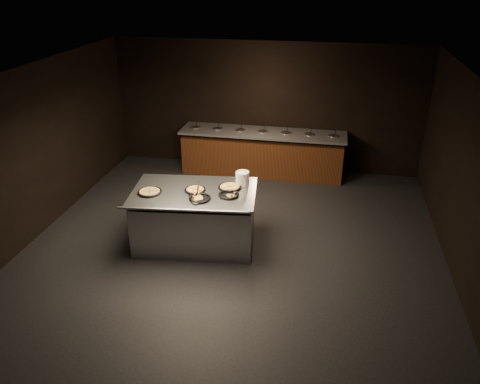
{
  "coord_description": "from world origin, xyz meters",
  "views": [
    {
      "loc": [
        1.41,
        -6.28,
        4.37
      ],
      "look_at": [
        0.12,
        0.3,
        1.09
      ],
      "focal_mm": 35.0,
      "sensor_mm": 36.0,
      "label": 1
    }
  ],
  "objects_px": {
    "plate_stack": "(243,179)",
    "pan_cheese_whole": "(195,190)",
    "serving_counter": "(195,218)",
    "pan_veggie_whole": "(150,192)"
  },
  "relations": [
    {
      "from": "plate_stack",
      "to": "pan_cheese_whole",
      "type": "relative_size",
      "value": 0.68
    },
    {
      "from": "pan_cheese_whole",
      "to": "serving_counter",
      "type": "bearing_deg",
      "value": -134.73
    },
    {
      "from": "serving_counter",
      "to": "pan_veggie_whole",
      "type": "xyz_separation_m",
      "value": [
        -0.7,
        -0.2,
        0.53
      ]
    },
    {
      "from": "pan_veggie_whole",
      "to": "pan_cheese_whole",
      "type": "height_order",
      "value": "same"
    },
    {
      "from": "plate_stack",
      "to": "pan_veggie_whole",
      "type": "xyz_separation_m",
      "value": [
        -1.44,
        -0.59,
        -0.1
      ]
    },
    {
      "from": "serving_counter",
      "to": "plate_stack",
      "type": "relative_size",
      "value": 9.08
    },
    {
      "from": "pan_veggie_whole",
      "to": "pan_cheese_whole",
      "type": "distance_m",
      "value": 0.75
    },
    {
      "from": "serving_counter",
      "to": "pan_veggie_whole",
      "type": "height_order",
      "value": "pan_veggie_whole"
    },
    {
      "from": "plate_stack",
      "to": "pan_cheese_whole",
      "type": "xyz_separation_m",
      "value": [
        -0.73,
        -0.37,
        -0.1
      ]
    },
    {
      "from": "serving_counter",
      "to": "pan_cheese_whole",
      "type": "distance_m",
      "value": 0.53
    }
  ]
}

